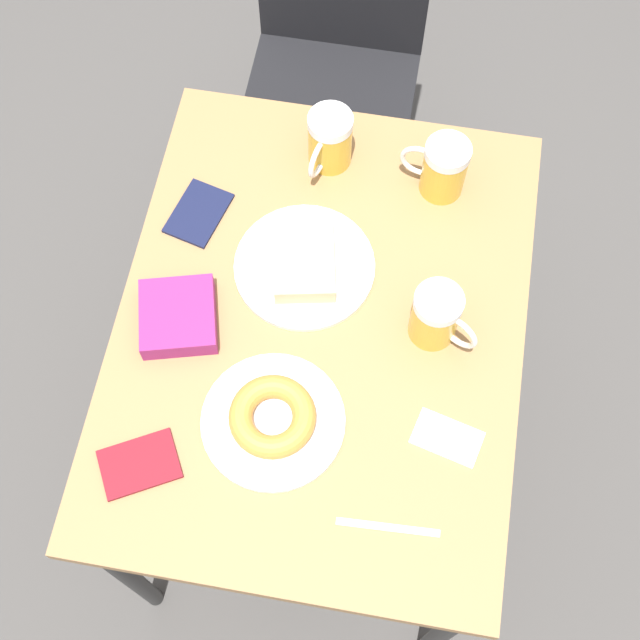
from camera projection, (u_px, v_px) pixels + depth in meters
ground_plane at (320, 447)px, 2.25m from camera, size 8.00×8.00×0.00m
table at (320, 341)px, 1.63m from camera, size 0.72×0.94×0.75m
chair at (337, 36)px, 2.08m from camera, size 0.40×0.40×0.95m
plate_with_cake at (304, 263)px, 1.60m from camera, size 0.26×0.26×0.05m
plate_with_donut at (273, 418)px, 1.47m from camera, size 0.24×0.24×0.05m
beer_mug_left at (437, 316)px, 1.51m from camera, size 0.12×0.09×0.12m
beer_mug_center at (443, 168)px, 1.63m from camera, size 0.13×0.08×0.12m
beer_mug_right at (329, 140)px, 1.66m from camera, size 0.08×0.13×0.12m
napkin_folded at (447, 438)px, 1.48m from camera, size 0.12×0.09×0.00m
fork at (388, 527)px, 1.42m from camera, size 0.17×0.02×0.00m
passport_near_edge at (139, 464)px, 1.46m from camera, size 0.15×0.14×0.01m
passport_far_edge at (199, 213)px, 1.66m from camera, size 0.12×0.14×0.01m
blue_pouch at (178, 317)px, 1.55m from camera, size 0.16×0.17×0.04m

